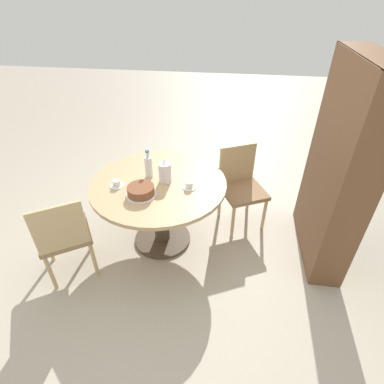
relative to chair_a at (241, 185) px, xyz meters
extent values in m
plane|color=#B2A893|center=(0.44, -0.77, -0.47)|extent=(14.00, 14.00, 0.00)
cylinder|color=#473828|center=(0.44, -0.77, -0.45)|extent=(0.58, 0.58, 0.03)
cylinder|color=#473828|center=(0.44, -0.77, -0.11)|extent=(0.15, 0.15, 0.66)
cylinder|color=tan|center=(0.44, -0.77, 0.24)|extent=(1.25, 1.25, 0.04)
cylinder|color=tan|center=(0.30, -0.06, -0.27)|extent=(0.03, 0.03, 0.40)
cylinder|color=tan|center=(0.14, 0.27, -0.27)|extent=(0.03, 0.03, 0.40)
cylinder|color=tan|center=(-0.03, -0.21, -0.27)|extent=(0.03, 0.03, 0.40)
cylinder|color=tan|center=(-0.19, 0.11, -0.27)|extent=(0.03, 0.03, 0.40)
cube|color=#93704C|center=(0.05, 0.03, -0.04)|extent=(0.56, 0.56, 0.04)
cube|color=tan|center=(-0.12, -0.06, 0.19)|extent=(0.20, 0.37, 0.42)
cylinder|color=tan|center=(0.68, -1.46, -0.27)|extent=(0.03, 0.03, 0.40)
cylinder|color=tan|center=(0.87, -1.77, -0.27)|extent=(0.03, 0.03, 0.40)
cylinder|color=tan|center=(0.98, -1.27, -0.27)|extent=(0.03, 0.03, 0.40)
cylinder|color=tan|center=(1.17, -1.57, -0.27)|extent=(0.03, 0.03, 0.40)
cube|color=#93704C|center=(0.92, -1.52, -0.04)|extent=(0.58, 0.58, 0.04)
cube|color=tan|center=(1.09, -1.41, 0.19)|extent=(0.24, 0.35, 0.42)
cube|color=brown|center=(0.80, 0.78, 0.45)|extent=(0.04, 0.28, 1.83)
cube|color=brown|center=(-0.15, 0.78, 0.45)|extent=(0.04, 0.28, 1.83)
cube|color=brown|center=(0.33, 0.65, 0.45)|extent=(0.99, 0.02, 1.83)
cube|color=brown|center=(0.33, 0.78, -0.45)|extent=(0.92, 0.27, 0.04)
cube|color=brown|center=(0.33, 0.78, -0.01)|extent=(0.92, 0.27, 0.04)
cube|color=brown|center=(0.33, 0.78, 0.45)|extent=(0.92, 0.27, 0.04)
cube|color=brown|center=(0.33, 0.78, 0.90)|extent=(0.92, 0.27, 0.04)
cube|color=brown|center=(0.33, 0.78, 1.34)|extent=(0.92, 0.27, 0.04)
cube|color=gold|center=(0.62, 0.77, -0.29)|extent=(0.33, 0.21, 0.28)
cube|color=teal|center=(0.03, 0.77, -0.24)|extent=(0.33, 0.21, 0.38)
cube|color=#28703D|center=(0.60, 0.77, 0.18)|extent=(0.37, 0.21, 0.34)
cube|color=black|center=(0.05, 0.77, 0.20)|extent=(0.37, 0.21, 0.38)
cube|color=#28703D|center=(0.61, 0.77, 0.61)|extent=(0.34, 0.21, 0.28)
cube|color=#234793|center=(0.04, 0.77, 0.61)|extent=(0.34, 0.21, 0.29)
cube|color=gold|center=(0.57, 0.77, 1.09)|extent=(0.43, 0.21, 0.34)
cube|color=#28703D|center=(0.08, 0.77, 1.07)|extent=(0.43, 0.21, 0.29)
cylinder|color=silver|center=(0.42, -0.71, 0.35)|extent=(0.11, 0.11, 0.19)
cone|color=silver|center=(0.42, -0.71, 0.45)|extent=(0.10, 0.10, 0.02)
sphere|color=silver|center=(0.42, -0.71, 0.47)|extent=(0.02, 0.02, 0.02)
cylinder|color=silver|center=(0.36, -0.88, 0.36)|extent=(0.07, 0.07, 0.20)
cylinder|color=silver|center=(0.36, -0.88, 0.49)|extent=(0.03, 0.03, 0.06)
cylinder|color=#2D5184|center=(0.36, -0.88, 0.52)|extent=(0.04, 0.04, 0.01)
cylinder|color=white|center=(0.66, -0.87, 0.26)|extent=(0.26, 0.26, 0.01)
cylinder|color=brown|center=(0.66, -0.87, 0.31)|extent=(0.23, 0.23, 0.08)
cylinder|color=silver|center=(0.50, -0.48, 0.26)|extent=(0.13, 0.13, 0.01)
cylinder|color=silver|center=(0.50, -0.48, 0.29)|extent=(0.07, 0.07, 0.05)
cylinder|color=silver|center=(0.56, -1.12, 0.26)|extent=(0.13, 0.13, 0.01)
cylinder|color=silver|center=(0.56, -1.12, 0.29)|extent=(0.07, 0.07, 0.05)
camera|label=1|loc=(2.66, -0.15, 1.76)|focal=28.00mm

